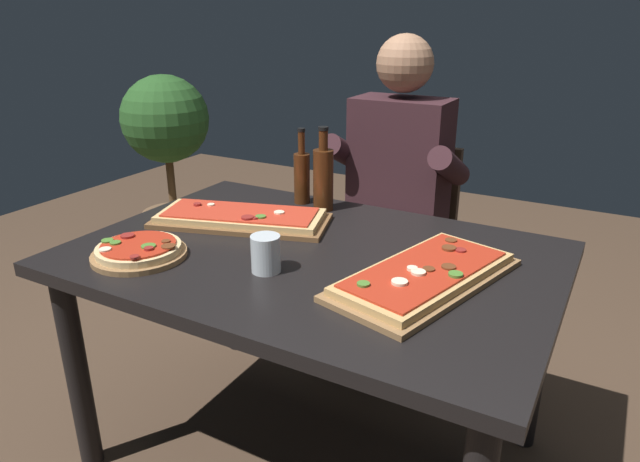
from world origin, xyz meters
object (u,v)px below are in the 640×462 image
at_px(dining_table, 312,281).
at_px(pizza_rectangular_front, 241,218).
at_px(potted_plant_corner, 168,153).
at_px(pizza_rectangular_left, 425,275).
at_px(tumbler_near_camera, 266,256).
at_px(oil_bottle_amber, 302,175).
at_px(wine_bottle_dark, 323,177).
at_px(seated_diner, 395,187).
at_px(diner_chair, 402,236).
at_px(pizza_round_far, 139,251).

distance_m(dining_table, pizza_rectangular_front, 0.36).
bearing_deg(potted_plant_corner, pizza_rectangular_left, -28.82).
distance_m(pizza_rectangular_front, tumbler_near_camera, 0.39).
relative_size(oil_bottle_amber, potted_plant_corner, 0.25).
xyz_separation_m(wine_bottle_dark, tumbler_near_camera, (0.11, -0.53, -0.07)).
bearing_deg(wine_bottle_dark, seated_diner, 72.20).
xyz_separation_m(dining_table, potted_plant_corner, (-1.51, 1.00, 0.02)).
bearing_deg(pizza_rectangular_left, oil_bottle_amber, 146.14).
bearing_deg(diner_chair, pizza_round_far, -108.57).
relative_size(dining_table, diner_chair, 1.61).
height_order(seated_diner, potted_plant_corner, seated_diner).
bearing_deg(oil_bottle_amber, potted_plant_corner, 153.90).
relative_size(oil_bottle_amber, tumbler_near_camera, 2.69).
relative_size(tumbler_near_camera, seated_diner, 0.08).
relative_size(dining_table, pizza_rectangular_front, 2.23).
bearing_deg(pizza_rectangular_front, pizza_rectangular_left, -10.46).
distance_m(dining_table, pizza_round_far, 0.51).
height_order(wine_bottle_dark, potted_plant_corner, potted_plant_corner).
distance_m(pizza_rectangular_left, pizza_round_far, 0.81).
bearing_deg(wine_bottle_dark, potted_plant_corner, 154.64).
bearing_deg(pizza_round_far, tumbler_near_camera, 15.24).
height_order(pizza_rectangular_left, seated_diner, seated_diner).
bearing_deg(wine_bottle_dark, pizza_round_far, -112.23).
bearing_deg(oil_bottle_amber, diner_chair, 63.99).
bearing_deg(seated_diner, wine_bottle_dark, -107.80).
bearing_deg(wine_bottle_dark, pizza_rectangular_left, -36.86).
relative_size(pizza_rectangular_front, oil_bottle_amber, 2.26).
height_order(oil_bottle_amber, diner_chair, oil_bottle_amber).
bearing_deg(oil_bottle_amber, dining_table, -55.71).
relative_size(pizza_rectangular_front, pizza_rectangular_left, 1.03).
height_order(diner_chair, potted_plant_corner, potted_plant_corner).
height_order(dining_table, oil_bottle_amber, oil_bottle_amber).
height_order(dining_table, pizza_round_far, pizza_round_far).
bearing_deg(tumbler_near_camera, diner_chair, 89.62).
relative_size(pizza_rectangular_left, pizza_round_far, 2.24).
xyz_separation_m(wine_bottle_dark, diner_chair, (0.12, 0.50, -0.37)).
xyz_separation_m(dining_table, pizza_round_far, (-0.42, -0.28, 0.11)).
bearing_deg(dining_table, pizza_rectangular_left, -4.80).
bearing_deg(seated_diner, tumbler_near_camera, -90.44).
relative_size(dining_table, potted_plant_corner, 1.28).
distance_m(pizza_rectangular_left, diner_chair, 1.01).
bearing_deg(tumbler_near_camera, pizza_round_far, -164.76).
bearing_deg(dining_table, tumbler_near_camera, -104.08).
distance_m(pizza_round_far, potted_plant_corner, 1.68).
bearing_deg(seated_diner, pizza_round_far, -110.60).
bearing_deg(oil_bottle_amber, wine_bottle_dark, -16.10).
distance_m(pizza_round_far, oil_bottle_amber, 0.69).
bearing_deg(pizza_rectangular_front, potted_plant_corner, 142.64).
relative_size(oil_bottle_amber, diner_chair, 0.32).
bearing_deg(seated_diner, pizza_rectangular_front, -114.65).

